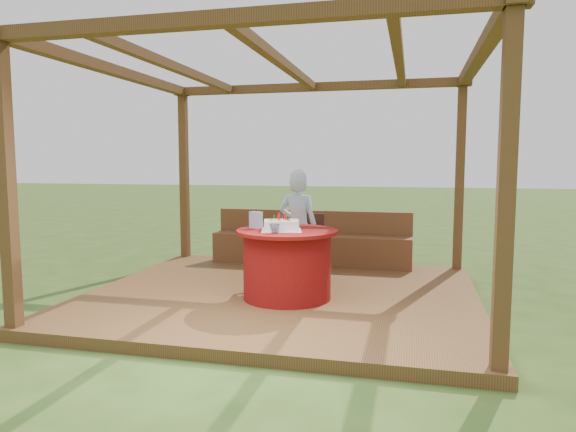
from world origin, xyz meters
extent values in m
plane|color=#2F4D19|center=(0.00, 0.00, 0.00)|extent=(60.00, 60.00, 0.00)
cube|color=brown|center=(0.00, 0.00, 0.06)|extent=(4.50, 4.00, 0.12)
cube|color=brown|center=(-2.13, -1.88, 1.42)|extent=(0.12, 0.12, 2.60)
cube|color=brown|center=(2.13, -1.88, 1.42)|extent=(0.12, 0.12, 2.60)
cube|color=brown|center=(-2.13, 1.88, 1.42)|extent=(0.12, 0.12, 2.60)
cube|color=brown|center=(2.13, 1.88, 1.42)|extent=(0.12, 0.12, 2.60)
cube|color=brown|center=(0.00, -1.88, 2.78)|extent=(4.50, 0.14, 0.12)
cube|color=brown|center=(0.00, 1.88, 2.78)|extent=(4.50, 0.14, 0.12)
cube|color=brown|center=(-2.13, 0.00, 2.78)|extent=(0.14, 4.00, 0.12)
cube|color=brown|center=(2.13, 0.00, 2.78)|extent=(0.14, 4.00, 0.12)
cube|color=brown|center=(-1.30, 0.00, 2.78)|extent=(0.10, 3.70, 0.10)
cube|color=brown|center=(0.00, 0.00, 2.78)|extent=(0.10, 3.70, 0.10)
cube|color=brown|center=(1.30, 0.00, 2.78)|extent=(0.10, 3.70, 0.10)
cube|color=brown|center=(0.00, 1.70, 0.34)|extent=(3.00, 0.42, 0.45)
cube|color=brown|center=(0.00, 1.88, 0.75)|extent=(3.00, 0.06, 0.35)
cylinder|color=maroon|center=(0.12, -0.29, 0.49)|extent=(0.99, 0.99, 0.74)
cylinder|color=maroon|center=(0.12, -0.29, 0.88)|extent=(1.14, 1.14, 0.04)
cube|color=#351C11|center=(0.15, 0.68, 0.53)|extent=(0.42, 0.42, 0.05)
cylinder|color=#351C11|center=(-0.01, 0.51, 0.32)|extent=(0.04, 0.04, 0.41)
cylinder|color=#351C11|center=(0.32, 0.52, 0.32)|extent=(0.04, 0.04, 0.41)
cylinder|color=#351C11|center=(-0.02, 0.84, 0.32)|extent=(0.04, 0.04, 0.41)
cylinder|color=#351C11|center=(0.31, 0.84, 0.32)|extent=(0.04, 0.04, 0.41)
cube|color=#351C11|center=(0.15, 0.86, 0.75)|extent=(0.41, 0.05, 0.45)
imported|color=#9DCAE9|center=(0.04, 0.63, 0.82)|extent=(0.54, 0.38, 1.40)
sphere|color=white|center=(0.04, 0.63, 1.46)|extent=(0.21, 0.21, 0.21)
cube|color=white|center=(0.07, -0.36, 0.91)|extent=(0.53, 0.53, 0.01)
cube|color=white|center=(0.07, -0.36, 0.96)|extent=(0.44, 0.39, 0.11)
cylinder|color=red|center=(0.04, -0.32, 1.05)|extent=(0.03, 0.03, 0.08)
cylinder|color=red|center=(0.11, -0.32, 1.05)|extent=(0.03, 0.03, 0.08)
sphere|color=green|center=(-0.03, -0.42, 1.03)|extent=(0.04, 0.04, 0.04)
sphere|color=orange|center=(0.07, -0.43, 1.03)|extent=(0.04, 0.04, 0.04)
sphere|color=blue|center=(0.17, -0.41, 1.03)|extent=(0.04, 0.04, 0.04)
sphere|color=yellow|center=(0.01, -0.34, 1.03)|extent=(0.04, 0.04, 0.04)
sphere|color=red|center=(0.14, -0.33, 1.03)|extent=(0.04, 0.04, 0.04)
cube|color=#C881AF|center=(-0.26, -0.23, 1.00)|extent=(0.15, 0.13, 0.19)
imported|color=white|center=(0.06, -0.59, 0.95)|extent=(0.13, 0.13, 0.10)
camera|label=1|loc=(1.47, -5.83, 1.65)|focal=32.00mm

